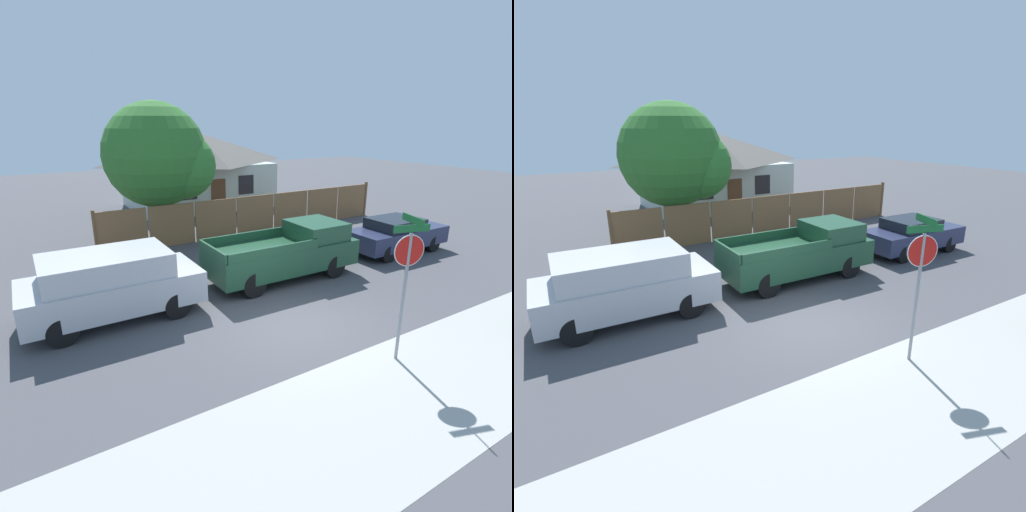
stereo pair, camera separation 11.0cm
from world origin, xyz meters
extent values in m
plane|color=#47474C|center=(0.00, 0.00, 0.00)|extent=(80.00, 80.00, 0.00)
cube|color=#A3A39E|center=(0.00, -3.60, 0.00)|extent=(36.00, 3.20, 0.01)
cube|color=brown|center=(-2.26, 8.30, 0.89)|extent=(1.99, 0.06, 1.78)
cube|color=brown|center=(-0.19, 8.30, 0.89)|extent=(1.99, 0.06, 1.78)
cube|color=brown|center=(1.88, 8.30, 0.89)|extent=(1.99, 0.06, 1.78)
cube|color=brown|center=(3.95, 8.30, 0.89)|extent=(1.99, 0.06, 1.78)
cube|color=brown|center=(6.03, 8.30, 0.89)|extent=(1.99, 0.06, 1.78)
cube|color=brown|center=(8.10, 8.30, 0.89)|extent=(1.99, 0.06, 1.78)
cube|color=brown|center=(10.17, 8.30, 0.89)|extent=(1.99, 0.06, 1.78)
cube|color=brown|center=(-3.30, 8.30, 0.94)|extent=(0.12, 0.12, 1.88)
cube|color=brown|center=(11.21, 8.30, 0.94)|extent=(0.12, 0.12, 1.88)
cube|color=#B2C1B7|center=(4.30, 15.80, 1.33)|extent=(8.13, 5.67, 2.67)
pyramid|color=#5B5651|center=(4.30, 15.80, 3.58)|extent=(8.78, 6.12, 1.82)
cube|color=black|center=(2.47, 12.95, 1.55)|extent=(1.00, 0.04, 1.10)
cube|color=black|center=(6.13, 12.95, 1.55)|extent=(1.00, 0.04, 1.10)
cube|color=brown|center=(4.30, 12.95, 1.00)|extent=(0.90, 0.04, 2.00)
cylinder|color=brown|center=(-0.33, 9.47, 1.04)|extent=(0.40, 0.40, 2.07)
sphere|color=#2D6B28|center=(-0.33, 9.47, 3.73)|extent=(4.40, 4.40, 4.40)
sphere|color=#31732C|center=(0.66, 8.92, 3.28)|extent=(2.86, 2.86, 2.86)
cube|color=#B7B7BC|center=(-3.89, 2.74, 0.77)|extent=(4.59, 2.09, 0.85)
cube|color=#B7B7BC|center=(-4.00, 2.74, 1.51)|extent=(3.22, 1.92, 0.63)
cube|color=black|center=(-2.49, 2.72, 1.51)|extent=(0.08, 1.80, 0.53)
cylinder|color=black|center=(-2.46, 3.64, 0.36)|extent=(0.72, 0.22, 0.72)
cylinder|color=black|center=(-2.48, 1.81, 0.36)|extent=(0.72, 0.22, 0.72)
cylinder|color=black|center=(-5.29, 3.67, 0.36)|extent=(0.72, 0.22, 0.72)
cylinder|color=black|center=(-5.31, 1.84, 0.36)|extent=(0.72, 0.22, 0.72)
cube|color=#1E472D|center=(1.58, 2.74, 0.80)|extent=(5.16, 2.01, 0.84)
cube|color=#1E472D|center=(3.00, 2.72, 1.51)|extent=(1.66, 1.81, 0.59)
cube|color=#1E472D|center=(0.72, 3.68, 1.37)|extent=(3.22, 0.12, 0.30)
cube|color=#1E472D|center=(0.70, 1.82, 1.37)|extent=(3.22, 0.12, 0.30)
cube|color=#1E472D|center=(-0.94, 2.77, 1.37)|extent=(0.10, 1.85, 0.30)
cylinder|color=black|center=(3.19, 3.59, 0.39)|extent=(0.79, 0.22, 0.79)
cylinder|color=black|center=(3.17, 1.86, 0.39)|extent=(0.79, 0.22, 0.79)
cylinder|color=black|center=(0.00, 3.62, 0.39)|extent=(0.79, 0.22, 0.79)
cylinder|color=black|center=(-0.02, 1.89, 0.39)|extent=(0.79, 0.22, 0.79)
cube|color=#282D4C|center=(7.28, 2.74, 0.66)|extent=(4.27, 1.81, 0.69)
cube|color=black|center=(7.11, 2.74, 1.21)|extent=(1.97, 1.61, 0.41)
cylinder|color=black|center=(8.60, 3.50, 0.33)|extent=(0.65, 0.22, 0.65)
cylinder|color=black|center=(8.59, 1.96, 0.33)|extent=(0.65, 0.22, 0.65)
cylinder|color=black|center=(5.97, 3.52, 0.33)|extent=(0.65, 0.22, 0.65)
cylinder|color=black|center=(5.95, 1.98, 0.33)|extent=(0.65, 0.22, 0.65)
cylinder|color=gray|center=(0.98, -2.62, 1.46)|extent=(0.07, 0.07, 2.92)
cylinder|color=red|center=(0.98, -2.62, 2.55)|extent=(0.61, 0.23, 0.64)
cylinder|color=white|center=(0.98, -2.62, 2.55)|extent=(0.64, 0.23, 0.68)
cube|color=#19602D|center=(0.98, -2.62, 3.02)|extent=(0.77, 0.29, 0.15)
cube|color=#19602D|center=(0.98, -2.62, 3.20)|extent=(0.26, 0.70, 0.15)
camera|label=1|loc=(-5.75, -7.62, 5.03)|focal=28.00mm
camera|label=2|loc=(-5.66, -7.68, 5.03)|focal=28.00mm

